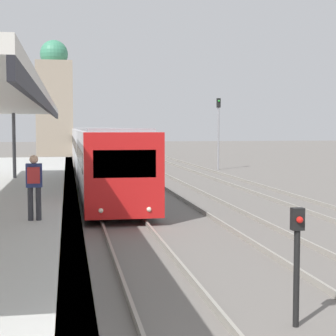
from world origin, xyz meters
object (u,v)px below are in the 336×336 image
Objects in this scene: person_on_platform at (34,182)px; train_near at (93,147)px; signal_post_near at (297,254)px; signal_mast_far at (218,125)px.

train_near is (2.64, 26.31, -0.08)m from person_on_platform.
person_on_platform is at bearing 126.10° from signal_post_near.
signal_post_near is at bearing -86.80° from train_near.
train_near is 23.60× the size of signal_post_near.
train_near is 9.59m from signal_mast_far.
signal_mast_far is at bearing 76.88° from signal_post_near.
signal_mast_far reaches higher than person_on_platform.
signal_post_near is (1.81, -32.42, -0.56)m from train_near.
person_on_platform is 0.31× the size of signal_mast_far.
signal_mast_far is (12.09, 26.65, 1.52)m from person_on_platform.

